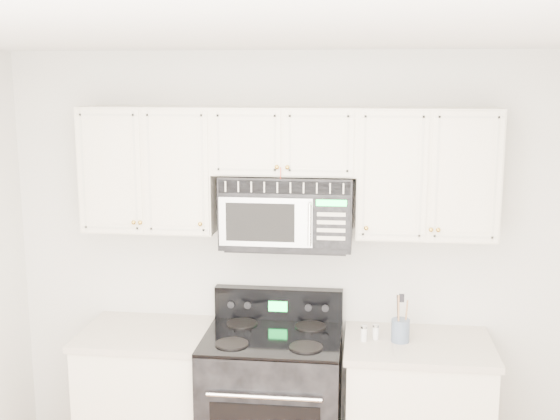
# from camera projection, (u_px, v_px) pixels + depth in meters

# --- Properties ---
(room) EXTENTS (3.51, 3.51, 2.61)m
(room) POSITION_uv_depth(u_px,v_px,m) (240.00, 377.00, 2.71)
(room) COLOR #8C664A
(room) RESTS_ON ground
(base_cabinet_left) EXTENTS (0.86, 0.65, 0.92)m
(base_cabinet_left) POSITION_uv_depth(u_px,v_px,m) (155.00, 406.00, 4.37)
(base_cabinet_left) COLOR beige
(base_cabinet_left) RESTS_ON ground
(base_cabinet_right) EXTENTS (0.86, 0.65, 0.92)m
(base_cabinet_right) POSITION_uv_depth(u_px,v_px,m) (416.00, 420.00, 4.18)
(base_cabinet_right) COLOR beige
(base_cabinet_right) RESTS_ON ground
(range) EXTENTS (0.81, 0.73, 1.13)m
(range) POSITION_uv_depth(u_px,v_px,m) (273.00, 406.00, 4.24)
(range) COLOR black
(range) RESTS_ON ground
(upper_cabinets) EXTENTS (2.44, 0.37, 0.75)m
(upper_cabinets) POSITION_uv_depth(u_px,v_px,m) (286.00, 164.00, 4.14)
(upper_cabinets) COLOR beige
(upper_cabinets) RESTS_ON ground
(microwave) EXTENTS (0.77, 0.43, 0.42)m
(microwave) POSITION_uv_depth(u_px,v_px,m) (287.00, 210.00, 4.16)
(microwave) COLOR black
(microwave) RESTS_ON ground
(utensil_crock) EXTENTS (0.11, 0.11, 0.29)m
(utensil_crock) POSITION_uv_depth(u_px,v_px,m) (400.00, 330.00, 4.09)
(utensil_crock) COLOR #4C5875
(utensil_crock) RESTS_ON base_cabinet_right
(shaker_salt) EXTENTS (0.04, 0.04, 0.09)m
(shaker_salt) POSITION_uv_depth(u_px,v_px,m) (376.00, 332.00, 4.12)
(shaker_salt) COLOR silver
(shaker_salt) RESTS_ON base_cabinet_right
(shaker_pepper) EXTENTS (0.04, 0.04, 0.09)m
(shaker_pepper) POSITION_uv_depth(u_px,v_px,m) (364.00, 333.00, 4.10)
(shaker_pepper) COLOR silver
(shaker_pepper) RESTS_ON base_cabinet_right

